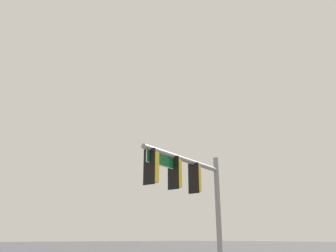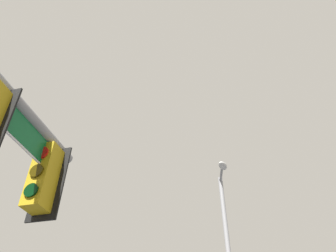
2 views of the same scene
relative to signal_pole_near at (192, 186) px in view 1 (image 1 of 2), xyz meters
The scene contains 1 object.
signal_pole_near is the anchor object (origin of this frame).
Camera 1 is at (6.93, 3.42, 1.84)m, focal length 35.00 mm.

